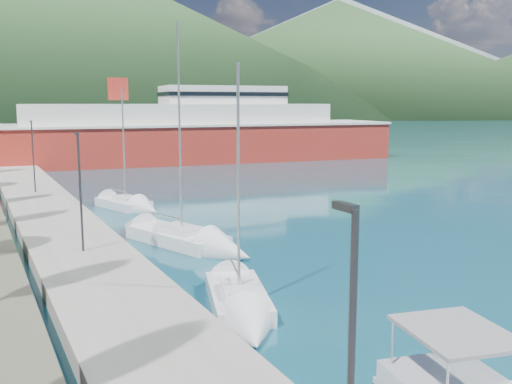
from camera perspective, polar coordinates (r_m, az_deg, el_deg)
ground at (r=134.47m, az=-21.03°, el=4.77°), size 1400.00×1400.00×0.00m
quay at (r=40.58m, az=-19.40°, el=-2.88°), size 5.00×88.00×0.80m
hills_far at (r=654.02m, az=-13.80°, el=14.73°), size 1480.00×900.00×180.00m
hills_near at (r=403.98m, az=-11.10°, el=14.56°), size 1010.00×520.00×115.00m
lamp_posts at (r=29.87m, az=-17.08°, el=0.33°), size 0.15×45.28×6.06m
sailboat_near at (r=22.40m, az=-1.19°, el=-12.14°), size 4.36×7.81×10.75m
sailboat_mid at (r=32.78m, az=-5.35°, el=-5.27°), size 5.56×9.92×13.85m
sailboat_far at (r=45.44m, az=-11.95°, el=-1.48°), size 4.33×7.36×10.31m
ferry at (r=82.53m, az=-7.39°, el=5.65°), size 62.99×19.70×12.30m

